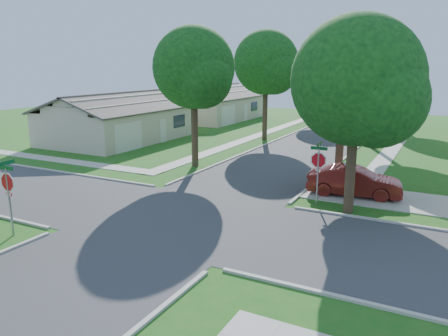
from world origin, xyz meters
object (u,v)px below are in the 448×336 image
stop_sign_ne (318,163)px  tree_w_near (195,72)px  house_nw_far (214,107)px  tree_w_far (310,75)px  stop_sign_sw (8,185)px  tree_e_far (399,71)px  car_curb_west (327,116)px  tree_w_mid (267,66)px  tree_ne_corner (358,87)px  tree_e_mid (380,69)px  car_driveway (354,181)px  tree_e_near (345,82)px  car_curb_east (351,124)px  house_nw_near (121,123)px

stop_sign_ne → tree_w_near: (-9.34, 4.31, 4.08)m
house_nw_far → tree_w_far: bearing=10.0°
stop_sign_sw → tree_w_near: 14.30m
tree_e_far → car_curb_west: 10.04m
tree_w_mid → tree_ne_corner: tree_w_mid is taller
tree_e_mid → tree_e_far: bearing=90.0°
tree_ne_corner → car_driveway: tree_ne_corner is taller
tree_e_near → car_curb_east: tree_e_near is taller
tree_w_near → tree_w_far: bearing=90.0°
tree_w_near → house_nw_far: (-11.35, 22.99, -4.60)m
tree_w_near → tree_ne_corner: 12.02m
tree_w_near → stop_sign_sw: bearing=-90.2°
stop_sign_sw → stop_sign_ne: size_ratio=1.00×
house_nw_far → car_driveway: (21.99, -25.10, -0.75)m
car_curb_west → tree_w_mid: bearing=91.1°
house_nw_near → tree_w_far: bearing=59.2°
stop_sign_sw → tree_e_near: size_ratio=0.36×
stop_sign_sw → tree_e_mid: bearing=69.8°
tree_e_near → house_nw_near: bearing=163.9°
tree_w_near → car_curb_east: 21.66m
tree_w_near → car_curb_east: size_ratio=1.97×
tree_e_near → car_driveway: size_ratio=1.79×
tree_e_near → car_curb_east: 21.04m
tree_e_far → tree_ne_corner: 29.85m
tree_e_near → tree_e_far: bearing=90.0°
house_nw_near → car_curb_west: size_ratio=3.12×
tree_ne_corner → tree_e_mid: bearing=95.4°
stop_sign_ne → car_curb_west: 33.29m
stop_sign_ne → tree_e_far: tree_e_far is taller
tree_e_mid → car_driveway: size_ratio=1.99×
tree_w_far → car_curb_west: 5.90m
car_driveway → tree_w_mid: bearing=30.0°
stop_sign_ne → house_nw_near: 23.12m
stop_sign_sw → car_curb_west: 41.76m
stop_sign_sw → tree_e_mid: tree_e_mid is taller
tree_e_mid → car_curb_west: bearing=116.4°
stop_sign_sw → car_driveway: bearing=47.3°
tree_ne_corner → stop_sign_sw: bearing=-141.2°
stop_sign_ne → car_curb_east: size_ratio=0.65×
house_nw_far → tree_ne_corner: bearing=-51.2°
stop_sign_sw → stop_sign_ne: (9.40, 9.40, 0.00)m
tree_ne_corner → tree_e_far: bearing=93.1°
house_nw_near → tree_e_mid: bearing=16.2°
tree_ne_corner → car_curb_east: (-5.16, 24.96, -4.82)m
tree_w_mid → house_nw_near: bearing=-152.1°
stop_sign_ne → tree_w_mid: (-9.34, 16.31, 4.46)m
house_nw_far → car_curb_east: bearing=-9.4°
stop_sign_ne → tree_ne_corner: size_ratio=0.34×
tree_e_mid → tree_w_near: 15.25m
stop_sign_sw → car_curb_west: stop_sign_sw is taller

